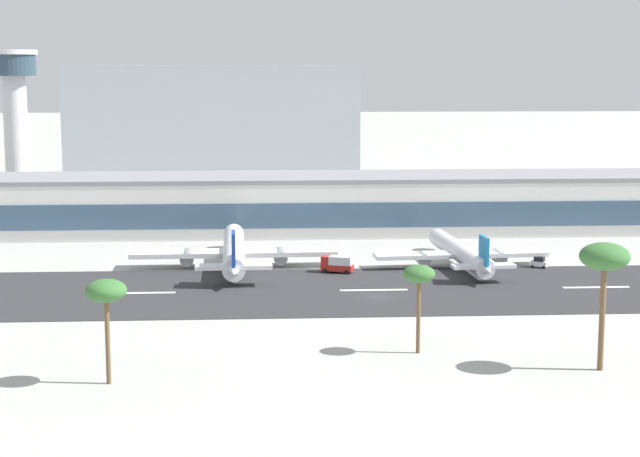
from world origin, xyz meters
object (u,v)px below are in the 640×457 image
service_box_truck_0 (337,264)px  service_baggage_tug_1 (539,263)px  airliner_navy_tail_gate_0 (234,252)px  airliner_blue_tail_gate_1 (461,254)px  palm_tree_0 (605,259)px  distant_hotel_block (214,125)px  terminal_building (341,204)px  palm_tree_3 (106,293)px  control_tower (15,114)px  palm_tree_2 (419,276)px

service_box_truck_0 → service_baggage_tug_1: (39.98, 2.75, -0.74)m
airliner_navy_tail_gate_0 → airliner_blue_tail_gate_1: 44.64m
airliner_navy_tail_gate_0 → palm_tree_0: palm_tree_0 is taller
distant_hotel_block → terminal_building: bearing=-72.0°
airliner_blue_tail_gate_1 → palm_tree_0: (4.78, -70.25, 11.92)m
service_baggage_tug_1 → palm_tree_0: palm_tree_0 is taller
airliner_navy_tail_gate_0 → palm_tree_3: size_ratio=3.57×
service_baggage_tug_1 → palm_tree_0: (-10.44, -69.02, 13.65)m
terminal_building → palm_tree_3: terminal_building is taller
terminal_building → control_tower: 89.42m
terminal_building → service_box_truck_0: 49.71m
palm_tree_0 → palm_tree_2: bearing=157.2°
service_baggage_tug_1 → palm_tree_3: 103.11m
terminal_building → palm_tree_3: (-38.33, -117.80, 4.75)m
terminal_building → palm_tree_2: bearing=-88.7°
distant_hotel_block → palm_tree_0: bearing=-75.0°
palm_tree_3 → palm_tree_0: bearing=2.1°
control_tower → airliner_blue_tail_gate_1: 128.92m
control_tower → palm_tree_3: size_ratio=3.24×
palm_tree_3 → airliner_navy_tail_gate_0: bearing=79.4°
palm_tree_0 → palm_tree_3: size_ratio=1.27×
palm_tree_3 → airliner_blue_tail_gate_1: bearing=51.1°
palm_tree_3 → control_tower: bearing=106.5°
distant_hotel_block → service_baggage_tug_1: (69.70, -152.04, -18.56)m
control_tower → service_box_truck_0: control_tower is taller
palm_tree_2 → terminal_building: bearing=91.3°
terminal_building → palm_tree_0: size_ratio=12.17×
airliner_navy_tail_gate_0 → palm_tree_2: (26.83, -62.80, 7.64)m
terminal_building → palm_tree_2: 106.14m
airliner_blue_tail_gate_1 → service_baggage_tug_1: 15.37m
airliner_navy_tail_gate_0 → palm_tree_2: palm_tree_2 is taller
airliner_blue_tail_gate_1 → service_box_truck_0: size_ratio=6.45×
control_tower → airliner_navy_tail_gate_0: bearing=-51.7°
airliner_blue_tail_gate_1 → palm_tree_3: palm_tree_3 is taller
control_tower → palm_tree_0: bearing=-53.6°
palm_tree_0 → control_tower: bearing=126.4°
control_tower → service_baggage_tug_1: bearing=-33.0°
airliner_navy_tail_gate_0 → palm_tree_0: (49.38, -72.28, 11.53)m
terminal_building → service_baggage_tug_1: 58.72m
airliner_navy_tail_gate_0 → service_box_truck_0: airliner_navy_tail_gate_0 is taller
control_tower → distant_hotel_block: size_ratio=0.45×
control_tower → distant_hotel_block: (47.65, 75.91, -7.25)m
terminal_building → palm_tree_0: bearing=-77.8°
distant_hotel_block → palm_tree_3: (-4.03, -223.35, -8.01)m
terminal_building → airliner_navy_tail_gate_0: (-24.42, -43.23, -3.68)m
service_baggage_tug_1 → palm_tree_2: palm_tree_2 is taller
terminal_building → palm_tree_2: size_ratio=16.57×
palm_tree_0 → palm_tree_3: palm_tree_0 is taller
control_tower → service_box_truck_0: (77.38, -78.88, -25.07)m
airliner_blue_tail_gate_1 → service_baggage_tug_1: size_ratio=11.72×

